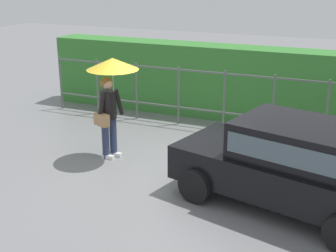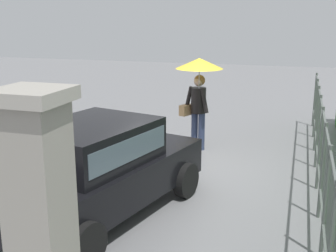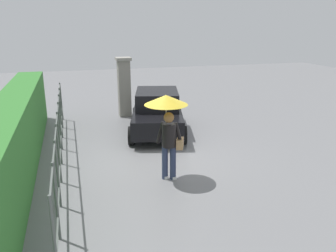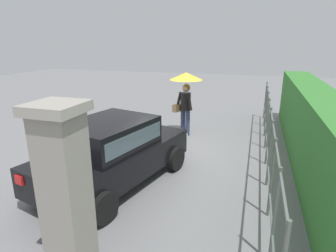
{
  "view_description": "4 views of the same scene",
  "coord_description": "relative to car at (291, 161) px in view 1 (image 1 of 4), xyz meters",
  "views": [
    {
      "loc": [
        3.12,
        -7.74,
        3.79
      ],
      "look_at": [
        -0.09,
        -0.25,
        1.01
      ],
      "focal_mm": 49.44,
      "sensor_mm": 36.0,
      "label": 1
    },
    {
      "loc": [
        7.76,
        2.32,
        2.99
      ],
      "look_at": [
        0.26,
        -0.02,
        0.99
      ],
      "focal_mm": 45.99,
      "sensor_mm": 36.0,
      "label": 2
    },
    {
      "loc": [
        -9.09,
        2.32,
        3.74
      ],
      "look_at": [
        -0.03,
        -0.3,
        0.89
      ],
      "focal_mm": 36.5,
      "sensor_mm": 36.0,
      "label": 3
    },
    {
      "loc": [
        7.32,
        2.32,
        3.08
      ],
      "look_at": [
        0.17,
        0.07,
        0.81
      ],
      "focal_mm": 30.2,
      "sensor_mm": 36.0,
      "label": 4
    }
  ],
  "objects": [
    {
      "name": "ground_plane",
      "position": [
        -2.22,
        0.55,
        -0.8
      ],
      "size": [
        40.0,
        40.0,
        0.0
      ],
      "primitive_type": "plane",
      "color": "slate"
    },
    {
      "name": "car",
      "position": [
        0.0,
        0.0,
        0.0
      ],
      "size": [
        3.99,
        2.55,
        1.48
      ],
      "rotation": [
        0.0,
        0.0,
        2.9
      ],
      "color": "black",
      "rests_on": "ground"
    },
    {
      "name": "pedestrian",
      "position": [
        -3.74,
        0.69,
        0.81
      ],
      "size": [
        1.05,
        1.05,
        2.11
      ],
      "rotation": [
        0.0,
        0.0,
        -0.4
      ],
      "color": "#2D3856",
      "rests_on": "ground"
    },
    {
      "name": "fence_section",
      "position": [
        -2.11,
        3.27,
        0.02
      ],
      "size": [
        9.55,
        0.05,
        1.5
      ],
      "color": "#59605B",
      "rests_on": "ground"
    },
    {
      "name": "hedge_row",
      "position": [
        -2.11,
        4.34,
        0.15
      ],
      "size": [
        10.5,
        0.9,
        1.9
      ],
      "primitive_type": "cube",
      "color": "#387F33",
      "rests_on": "ground"
    }
  ]
}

